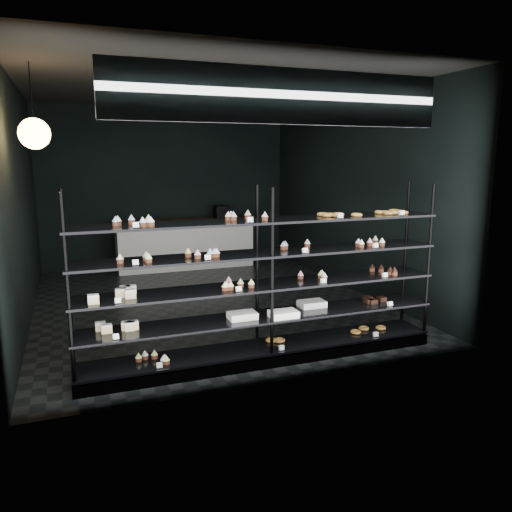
# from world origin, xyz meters

# --- Properties ---
(room) EXTENTS (5.01, 6.01, 3.20)m
(room) POSITION_xyz_m (0.00, 0.00, 1.60)
(room) COLOR black
(room) RESTS_ON ground
(display_shelf) EXTENTS (4.00, 0.50, 1.91)m
(display_shelf) POSITION_xyz_m (-0.02, -2.45, 0.63)
(display_shelf) COLOR black
(display_shelf) RESTS_ON room
(signage) EXTENTS (3.30, 0.05, 0.50)m
(signage) POSITION_xyz_m (0.00, -2.93, 2.75)
(signage) COLOR #0B1238
(signage) RESTS_ON room
(pendant_lamp) EXTENTS (0.33, 0.33, 0.89)m
(pendant_lamp) POSITION_xyz_m (-2.20, -1.34, 2.45)
(pendant_lamp) COLOR black
(pendant_lamp) RESTS_ON room
(service_counter) EXTENTS (2.80, 0.65, 1.23)m
(service_counter) POSITION_xyz_m (0.24, 2.50, 0.50)
(service_counter) COLOR white
(service_counter) RESTS_ON room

